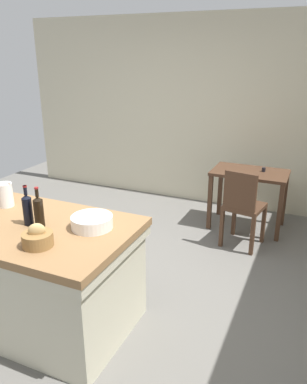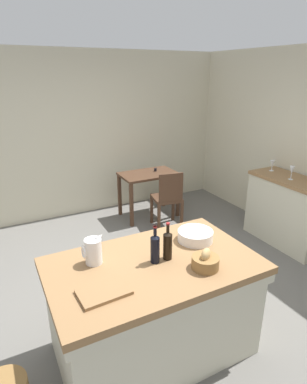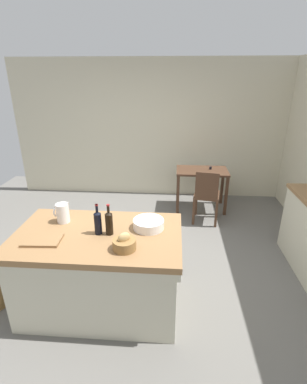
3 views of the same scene
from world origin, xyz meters
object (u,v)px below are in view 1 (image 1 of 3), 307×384
object	(u,v)px
writing_desk	(249,181)
wine_bottle_dark	(39,211)
island_table	(33,270)
wash_bowl	(92,222)
bread_basket	(38,238)
pitcher	(5,194)
wine_bottle_amber	(27,209)
wooden_chair	(243,206)

from	to	relation	value
writing_desk	wine_bottle_dark	distance (m)	2.77
island_table	wash_bowl	size ratio (longest dim) A/B	5.29
bread_basket	wine_bottle_dark	size ratio (longest dim) A/B	0.66
pitcher	bread_basket	bearing A→B (deg)	-32.37
writing_desk	wash_bowl	world-z (taller)	wash_bowl
pitcher	wine_bottle_amber	distance (m)	0.47
island_table	wooden_chair	xyz separation A→B (m)	(1.26, 1.95, 0.03)
pitcher	wine_bottle_dark	bearing A→B (deg)	-21.50
island_table	wine_bottle_amber	xyz separation A→B (m)	(0.01, 0.00, 0.53)
pitcher	wine_bottle_amber	bearing A→B (deg)	-25.95
wine_bottle_amber	wash_bowl	bearing A→B (deg)	16.46
writing_desk	island_table	bearing A→B (deg)	-115.92
wooden_chair	bread_basket	distance (m)	2.44
bread_basket	wine_bottle_amber	bearing A→B (deg)	139.76
island_table	wine_bottle_amber	distance (m)	0.53
wooden_chair	island_table	bearing A→B (deg)	-122.86
bread_basket	wine_bottle_amber	size ratio (longest dim) A/B	0.67
wooden_chair	wash_bowl	xyz separation A→B (m)	(-0.78, -1.81, 0.42)
wine_bottle_amber	wooden_chair	bearing A→B (deg)	57.41
writing_desk	wine_bottle_dark	world-z (taller)	wine_bottle_dark
wooden_chair	pitcher	distance (m)	2.46
wash_bowl	bread_basket	world-z (taller)	bread_basket
wine_bottle_dark	writing_desk	bearing A→B (deg)	66.42
wine_bottle_dark	bread_basket	bearing A→B (deg)	-52.97
island_table	pitcher	xyz separation A→B (m)	(-0.41, 0.21, 0.51)
wine_bottle_dark	wine_bottle_amber	size ratio (longest dim) A/B	1.01
island_table	bread_basket	bearing A→B (deg)	-38.69
wooden_chair	pitcher	xyz separation A→B (m)	(-1.67, -1.74, 0.48)
island_table	bread_basket	size ratio (longest dim) A/B	7.85
wooden_chair	wash_bowl	bearing A→B (deg)	-113.18
bread_basket	wine_bottle_amber	xyz separation A→B (m)	(-0.29, 0.25, 0.07)
island_table	wash_bowl	bearing A→B (deg)	16.22
wooden_chair	wash_bowl	distance (m)	2.01
island_table	writing_desk	bearing A→B (deg)	64.08
island_table	writing_desk	world-z (taller)	island_table
pitcher	writing_desk	bearing A→B (deg)	54.68
wine_bottle_dark	wine_bottle_amber	world-z (taller)	wine_bottle_dark
bread_basket	pitcher	bearing A→B (deg)	147.63
bread_basket	wine_bottle_dark	distance (m)	0.32
writing_desk	bread_basket	size ratio (longest dim) A/B	4.36
pitcher	wine_bottle_dark	xyz separation A→B (m)	(0.53, -0.21, 0.02)
writing_desk	bread_basket	distance (m)	2.92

